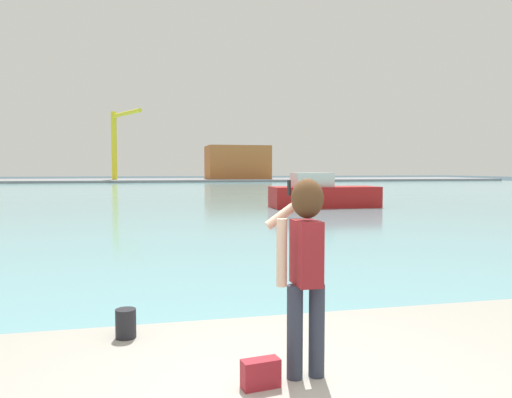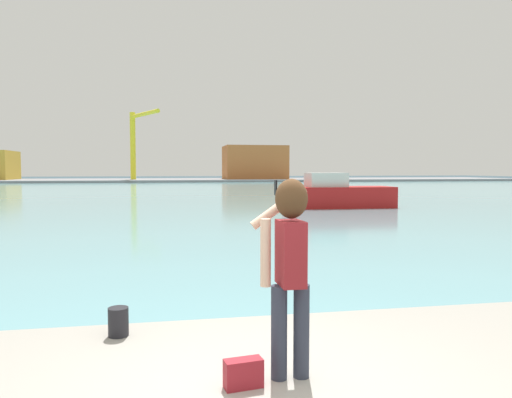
# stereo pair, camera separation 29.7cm
# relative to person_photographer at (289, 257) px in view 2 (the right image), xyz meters

# --- Properties ---
(ground_plane) EXTENTS (220.00, 220.00, 0.00)m
(ground_plane) POSITION_rel_person_photographer_xyz_m (-0.23, 49.80, -1.60)
(ground_plane) COLOR #334751
(harbor_water) EXTENTS (140.00, 100.00, 0.02)m
(harbor_water) POSITION_rel_person_photographer_xyz_m (-0.23, 51.80, -1.59)
(harbor_water) COLOR #6BA8B2
(harbor_water) RESTS_ON ground_plane
(far_shore_dock) EXTENTS (140.00, 20.00, 0.42)m
(far_shore_dock) POSITION_rel_person_photographer_xyz_m (-0.23, 91.80, -1.38)
(far_shore_dock) COLOR gray
(far_shore_dock) RESTS_ON ground_plane
(person_photographer) EXTENTS (0.52, 0.55, 1.74)m
(person_photographer) POSITION_rel_person_photographer_xyz_m (0.00, 0.00, 0.00)
(person_photographer) COLOR #2D3342
(person_photographer) RESTS_ON quay_promenade
(handbag) EXTENTS (0.34, 0.18, 0.24)m
(handbag) POSITION_rel_person_photographer_xyz_m (-0.42, -0.11, -0.95)
(handbag) COLOR maroon
(handbag) RESTS_ON quay_promenade
(harbor_bollard) EXTENTS (0.22, 0.22, 0.31)m
(harbor_bollard) POSITION_rel_person_photographer_xyz_m (-1.56, 1.38, -0.91)
(harbor_bollard) COLOR black
(harbor_bollard) RESTS_ON quay_promenade
(boat_moored) EXTENTS (6.60, 2.59, 2.11)m
(boat_moored) POSITION_rel_person_photographer_xyz_m (9.26, 24.15, -0.79)
(boat_moored) COLOR #B21919
(boat_moored) RESTS_ON harbor_water
(warehouse_right) EXTENTS (11.98, 8.76, 6.49)m
(warehouse_right) POSITION_rel_person_photographer_xyz_m (16.54, 91.01, 2.07)
(warehouse_right) COLOR #B26633
(warehouse_right) RESTS_ON far_shore_dock
(port_crane) EXTENTS (5.59, 10.97, 12.41)m
(port_crane) POSITION_rel_person_photographer_xyz_m (-6.00, 87.82, 6.71)
(port_crane) COLOR yellow
(port_crane) RESTS_ON far_shore_dock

